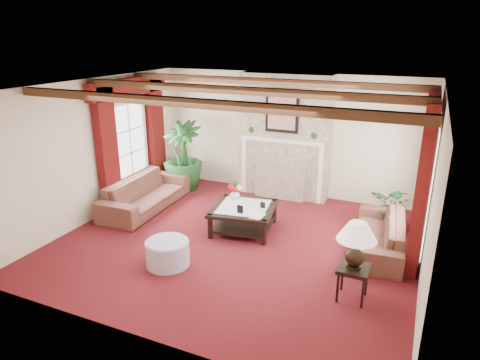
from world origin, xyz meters
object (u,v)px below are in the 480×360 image
at_px(coffee_table, 244,218).
at_px(sofa_right, 380,228).
at_px(sofa_left, 145,188).
at_px(side_table, 352,283).
at_px(ottoman, 168,253).
at_px(potted_palm, 183,170).

bearing_deg(coffee_table, sofa_right, -3.47).
relative_size(sofa_left, side_table, 4.67).
bearing_deg(sofa_right, side_table, -10.26).
distance_m(coffee_table, ottoman, 1.76).
distance_m(sofa_right, coffee_table, 2.41).
relative_size(potted_palm, side_table, 3.41).
xyz_separation_m(sofa_right, ottoman, (-2.99, -1.89, -0.19)).
bearing_deg(sofa_right, potted_palm, -110.28).
bearing_deg(coffee_table, potted_palm, 136.54).
relative_size(sofa_left, sofa_right, 1.13).
xyz_separation_m(sofa_left, potted_palm, (0.10, 1.37, 0.01)).
bearing_deg(coffee_table, ottoman, -118.66).
distance_m(sofa_left, ottoman, 2.48).
bearing_deg(side_table, coffee_table, 147.84).
bearing_deg(coffee_table, side_table, -41.14).
bearing_deg(sofa_left, ottoman, -139.14).
bearing_deg(sofa_right, sofa_left, -93.58).
distance_m(potted_palm, coffee_table, 2.66).
relative_size(sofa_right, potted_palm, 1.21).
bearing_deg(coffee_table, sofa_left, 167.69).
xyz_separation_m(sofa_left, sofa_right, (4.68, 0.10, -0.05)).
relative_size(sofa_right, coffee_table, 1.81).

